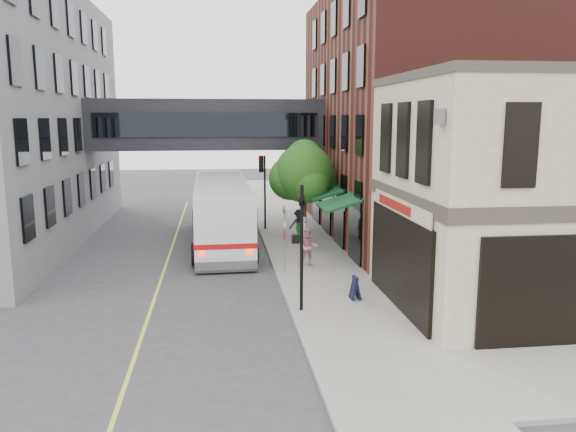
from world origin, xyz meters
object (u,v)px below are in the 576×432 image
object	(u,v)px
pedestrian_b	(308,247)
newspaper_box	(302,232)
pedestrian_a	(304,232)
sandwich_board	(355,288)
pedestrian_c	(299,225)
bus	(222,209)

from	to	relation	value
pedestrian_b	newspaper_box	distance (m)	5.42
pedestrian_a	sandwich_board	bearing A→B (deg)	-101.17
pedestrian_c	sandwich_board	distance (m)	10.67
bus	newspaper_box	size ratio (longest dim) A/B	13.00
pedestrian_c	newspaper_box	distance (m)	0.51
pedestrian_a	pedestrian_c	xyz separation A→B (m)	(-0.04, 1.75, 0.06)
bus	sandwich_board	size ratio (longest dim) A/B	14.53
pedestrian_a	pedestrian_b	world-z (taller)	pedestrian_b
pedestrian_b	sandwich_board	size ratio (longest dim) A/B	2.04
pedestrian_a	pedestrian_c	distance (m)	1.76
pedestrian_c	newspaper_box	bearing A→B (deg)	-42.24
pedestrian_a	sandwich_board	distance (m)	8.91
newspaper_box	sandwich_board	distance (m)	10.32
newspaper_box	bus	bearing A→B (deg)	-168.90
bus	newspaper_box	distance (m)	4.63
newspaper_box	sandwich_board	size ratio (longest dim) A/B	1.12
sandwich_board	pedestrian_a	bearing A→B (deg)	91.02
pedestrian_b	bus	bearing A→B (deg)	131.03
bus	sandwich_board	world-z (taller)	bus
pedestrian_a	pedestrian_b	distance (m)	3.98
pedestrian_a	newspaper_box	distance (m)	1.46
newspaper_box	sandwich_board	bearing A→B (deg)	-68.85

